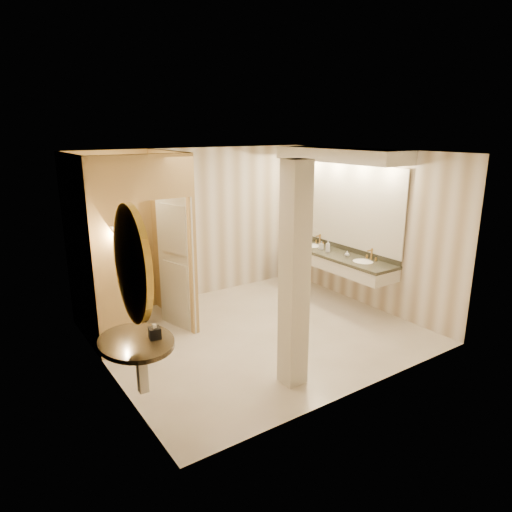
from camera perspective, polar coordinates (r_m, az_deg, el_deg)
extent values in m
plane|color=silver|center=(7.10, 0.31, -9.50)|extent=(4.50, 4.50, 0.00)
plane|color=silver|center=(6.43, 0.34, 12.84)|extent=(4.50, 4.50, 0.00)
cube|color=silver|center=(8.32, -7.53, 3.96)|extent=(4.50, 0.02, 2.70)
cube|color=silver|center=(5.18, 12.98, -3.50)|extent=(4.50, 0.02, 2.70)
cube|color=silver|center=(5.72, -18.60, -2.13)|extent=(0.02, 4.00, 2.70)
cube|color=silver|center=(8.09, 13.59, 3.33)|extent=(0.02, 4.00, 2.70)
cube|color=tan|center=(7.32, -10.45, 2.24)|extent=(0.10, 1.50, 2.70)
cube|color=tan|center=(6.27, -17.03, -0.47)|extent=(0.65, 0.10, 2.70)
cube|color=tan|center=(6.32, -11.45, 9.75)|extent=(0.80, 0.10, 0.60)
cube|color=beige|center=(7.04, -9.90, -0.82)|extent=(0.26, 0.78, 2.10)
cylinder|color=#B9883B|center=(6.15, -16.98, 1.17)|extent=(0.03, 0.03, 0.30)
cone|color=beige|center=(6.11, -17.13, 2.99)|extent=(0.14, 0.14, 0.14)
cube|color=beige|center=(8.30, 9.89, -0.58)|extent=(0.60, 2.40, 0.24)
cube|color=black|center=(8.27, 9.92, 0.22)|extent=(0.64, 2.44, 0.05)
cube|color=black|center=(8.44, 11.32, 0.96)|extent=(0.03, 2.40, 0.10)
ellipsoid|color=white|center=(7.84, 13.20, -0.97)|extent=(0.40, 0.44, 0.15)
cylinder|color=#B9883B|center=(7.95, 14.24, 0.17)|extent=(0.03, 0.03, 0.22)
ellipsoid|color=white|center=(8.73, 6.97, 1.03)|extent=(0.40, 0.44, 0.15)
cylinder|color=#B9883B|center=(8.83, 7.98, 2.03)|extent=(0.03, 0.03, 0.22)
cube|color=white|center=(8.28, 11.58, 6.19)|extent=(0.03, 2.40, 1.40)
cube|color=beige|center=(7.99, 10.52, 12.34)|extent=(0.75, 2.60, 0.22)
cylinder|color=black|center=(5.04, -14.75, -10.37)|extent=(0.96, 0.96, 0.05)
cube|color=beige|center=(5.18, -14.09, -13.27)|extent=(0.10, 0.10, 0.60)
cylinder|color=gold|center=(4.74, -15.23, -1.03)|extent=(0.07, 0.96, 0.96)
cylinder|color=white|center=(4.75, -14.78, -0.95)|extent=(0.02, 0.77, 0.77)
cube|color=beige|center=(5.31, 4.83, -2.69)|extent=(0.27, 0.27, 2.70)
cube|color=black|center=(4.99, -12.54, -9.37)|extent=(0.14, 0.14, 0.12)
imported|color=white|center=(7.63, -15.38, -5.27)|extent=(0.54, 0.78, 0.73)
imported|color=beige|center=(8.45, 8.15, 1.34)|extent=(0.08, 0.08, 0.15)
imported|color=silver|center=(8.04, 11.31, 0.27)|extent=(0.10, 0.10, 0.10)
imported|color=#C6B28C|center=(8.26, 8.98, 1.22)|extent=(0.10, 0.10, 0.22)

